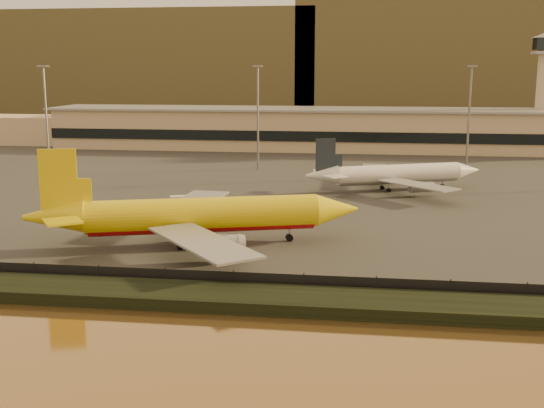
{
  "coord_description": "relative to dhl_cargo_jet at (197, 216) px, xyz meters",
  "views": [
    {
      "loc": [
        16.48,
        -85.74,
        25.12
      ],
      "look_at": [
        2.93,
        12.0,
        5.29
      ],
      "focal_mm": 45.0,
      "sensor_mm": 36.0,
      "label": 1
    }
  ],
  "objects": [
    {
      "name": "ground",
      "position": [
        7.01,
        -6.2,
        -4.43
      ],
      "size": [
        900.0,
        900.0,
        0.0
      ],
      "primitive_type": "plane",
      "color": "black",
      "rests_on": "ground"
    },
    {
      "name": "embankment",
      "position": [
        7.01,
        -23.2,
        -3.73
      ],
      "size": [
        320.0,
        7.0,
        1.4
      ],
      "primitive_type": "cube",
      "color": "black",
      "rests_on": "ground"
    },
    {
      "name": "tarmac",
      "position": [
        7.01,
        88.8,
        -4.33
      ],
      "size": [
        320.0,
        220.0,
        0.2
      ],
      "primitive_type": "cube",
      "color": "#2D2D2D",
      "rests_on": "ground"
    },
    {
      "name": "perimeter_fence",
      "position": [
        7.01,
        -19.2,
        -3.13
      ],
      "size": [
        300.0,
        0.05,
        2.2
      ],
      "primitive_type": "cube",
      "color": "black",
      "rests_on": "tarmac"
    },
    {
      "name": "terminal_building",
      "position": [
        -7.51,
        119.35,
        1.82
      ],
      "size": [
        202.0,
        25.0,
        12.6
      ],
      "color": "tan",
      "rests_on": "tarmac"
    },
    {
      "name": "apron_light_masts",
      "position": [
        22.01,
        68.8,
        11.27
      ],
      "size": [
        152.2,
        12.2,
        25.4
      ],
      "color": "slate",
      "rests_on": "tarmac"
    },
    {
      "name": "distant_hills",
      "position": [
        -13.73,
        333.8,
        26.96
      ],
      "size": [
        470.0,
        160.0,
        70.0
      ],
      "color": "brown",
      "rests_on": "ground"
    },
    {
      "name": "dhl_cargo_jet",
      "position": [
        0.0,
        0.0,
        0.0
      ],
      "size": [
        46.49,
        44.38,
        14.17
      ],
      "rotation": [
        0.0,
        0.0,
        0.3
      ],
      "color": "#DCC50B",
      "rests_on": "tarmac"
    },
    {
      "name": "white_narrowbody_jet",
      "position": [
        29.6,
        48.62,
        -0.91
      ],
      "size": [
        36.96,
        34.9,
        11.12
      ],
      "rotation": [
        0.0,
        0.0,
        0.4
      ],
      "color": "white",
      "rests_on": "tarmac"
    },
    {
      "name": "gse_vehicle_yellow",
      "position": [
        9.58,
        19.63,
        -3.38
      ],
      "size": [
        3.95,
        2.15,
        1.69
      ],
      "primitive_type": "cube",
      "rotation": [
        0.0,
        0.0,
        0.13
      ],
      "color": "#DCC50B",
      "rests_on": "tarmac"
    },
    {
      "name": "gse_vehicle_white",
      "position": [
        -10.43,
        28.21,
        -3.43
      ],
      "size": [
        3.92,
        2.81,
        1.61
      ],
      "primitive_type": "cube",
      "rotation": [
        0.0,
        0.0,
        0.38
      ],
      "color": "white",
      "rests_on": "tarmac"
    }
  ]
}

